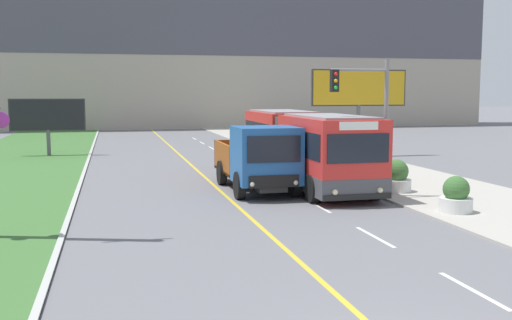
{
  "coord_description": "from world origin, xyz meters",
  "views": [
    {
      "loc": [
        -4.18,
        -7.04,
        3.91
      ],
      "look_at": [
        1.1,
        14.86,
        1.4
      ],
      "focal_mm": 42.0,
      "sensor_mm": 36.0,
      "label": 1
    }
  ],
  "objects": [
    {
      "name": "dump_truck",
      "position": [
        1.43,
        15.44,
        1.33
      ],
      "size": [
        2.44,
        6.4,
        2.67
      ],
      "color": "black",
      "rests_on": "ground_plane"
    },
    {
      "name": "traffic_light_mast",
      "position": [
        5.05,
        13.49,
        3.31
      ],
      "size": [
        2.28,
        0.32,
        5.16
      ],
      "color": "slate",
      "rests_on": "ground_plane"
    },
    {
      "name": "planter_round_second",
      "position": [
        6.63,
        14.28,
        0.63
      ],
      "size": [
        1.17,
        1.17,
        1.26
      ],
      "color": "silver",
      "rests_on": "sidewalk_right"
    },
    {
      "name": "billboard_small",
      "position": [
        -8.09,
        32.52,
        2.5
      ],
      "size": [
        4.57,
        0.24,
        3.59
      ],
      "color": "#59595B",
      "rests_on": "ground_plane"
    },
    {
      "name": "planter_round_near",
      "position": [
        6.61,
        10.04,
        0.59
      ],
      "size": [
        1.06,
        1.06,
        1.18
      ],
      "color": "silver",
      "rests_on": "sidewalk_right"
    },
    {
      "name": "apartment_block_background",
      "position": [
        0.0,
        62.52,
        11.49
      ],
      "size": [
        80.0,
        8.04,
        22.98
      ],
      "color": "#A89E8E",
      "rests_on": "ground_plane"
    },
    {
      "name": "city_bus",
      "position": [
        3.96,
        17.87,
        1.56
      ],
      "size": [
        2.7,
        12.21,
        3.08
      ],
      "color": "red",
      "rests_on": "ground_plane"
    },
    {
      "name": "lane_marking_centre",
      "position": [
        0.41,
        2.89,
        0.0
      ],
      "size": [
        2.88,
        140.0,
        0.01
      ],
      "color": "gold",
      "rests_on": "ground_plane"
    },
    {
      "name": "billboard_large",
      "position": [
        10.77,
        27.71,
        4.1
      ],
      "size": [
        6.19,
        0.24,
        5.38
      ],
      "color": "#59595B",
      "rests_on": "ground_plane"
    }
  ]
}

